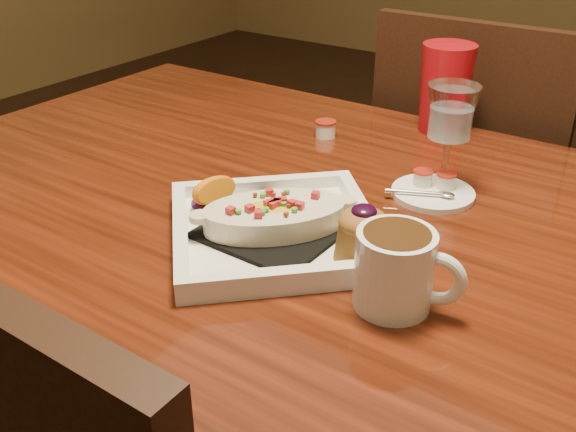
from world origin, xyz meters
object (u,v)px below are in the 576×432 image
Objects in this scene: plate at (284,225)px; table at (330,274)px; chair_far at (471,201)px; saucer at (432,190)px; coffee_mug at (397,267)px; goblet at (451,118)px; red_tumbler at (445,89)px.

table is at bearing 35.86° from plate.
saucer is at bearing 100.03° from chair_far.
coffee_mug reaches higher than table.
coffee_mug is (0.18, -0.04, 0.02)m from plate.
saucer is at bearing -94.00° from goblet.
red_tumbler is (-0.10, 0.22, -0.03)m from goblet.
table is at bearing 127.53° from coffee_mug.
coffee_mug is 0.29m from saucer.
chair_far is (-0.00, 0.63, -0.15)m from table.
chair_far is 2.52× the size of plate.
chair_far is 7.60× the size of saucer.
table is 4.06× the size of plate.
table is 9.45× the size of red_tumbler.
chair_far is 5.86× the size of red_tumbler.
chair_far reaches higher than saucer.
goblet is at bearing -66.53° from red_tumbler.
goblet is at bearing 24.60° from plate.
coffee_mug is at bearing -57.61° from plate.
red_tumbler is at bearing 45.07° from plate.
plate is 0.19m from coffee_mug.
goblet is (-0.07, 0.31, 0.06)m from coffee_mug.
plate is at bearing 154.14° from coffee_mug.
plate is at bearing -90.98° from red_tumbler.
table is 12.32× the size of coffee_mug.
red_tumbler is at bearing 87.90° from chair_far.
plate is at bearing -111.44° from goblet.
chair_far reaches higher than coffee_mug.
plate reaches higher than table.
chair_far is at bearing 100.03° from saucer.
goblet and red_tumbler have the same top height.
table is 0.65m from chair_far.
plate is 0.30m from goblet.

